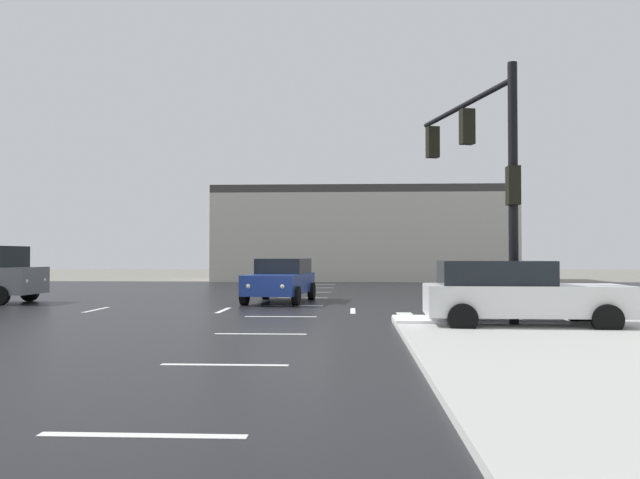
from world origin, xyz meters
TOP-DOWN VIEW (x-y plane):
  - ground_plane at (0.00, 0.00)m, footprint 120.00×120.00m
  - road_asphalt at (0.00, 0.00)m, footprint 44.00×44.00m
  - snow_strip_curbside at (5.00, -4.00)m, footprint 4.00×1.60m
  - lane_markings at (1.20, -1.38)m, footprint 36.15×36.15m
  - traffic_signal_mast at (5.32, -3.31)m, footprint 1.61×5.57m
  - strip_building_background at (2.69, 24.95)m, footprint 19.48×8.00m
  - sedan_white at (5.76, -4.85)m, footprint 4.58×2.12m
  - sedan_blue at (-0.62, 3.77)m, footprint 2.41×4.67m

SIDE VIEW (x-z plane):
  - ground_plane at x=0.00m, z-range 0.00..0.00m
  - road_asphalt at x=0.00m, z-range 0.00..0.02m
  - lane_markings at x=1.20m, z-range 0.02..0.03m
  - snow_strip_curbside at x=5.00m, z-range 0.14..0.20m
  - sedan_white at x=5.76m, z-range 0.06..1.64m
  - sedan_blue at x=-0.62m, z-range 0.06..1.64m
  - strip_building_background at x=2.69m, z-range 0.00..6.18m
  - traffic_signal_mast at x=5.32m, z-range 1.17..7.24m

